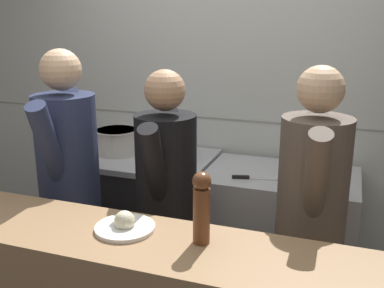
# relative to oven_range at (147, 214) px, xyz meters

# --- Properties ---
(wall_back_tiled) EXTENTS (8.00, 0.06, 2.60)m
(wall_back_tiled) POSITION_rel_oven_range_xyz_m (0.48, 0.40, 0.84)
(wall_back_tiled) COLOR silver
(wall_back_tiled) RESTS_ON ground_plane
(oven_range) EXTENTS (0.95, 0.71, 0.92)m
(oven_range) POSITION_rel_oven_range_xyz_m (0.00, 0.00, 0.00)
(oven_range) COLOR #232326
(oven_range) RESTS_ON ground_plane
(prep_counter) EXTENTS (0.98, 0.65, 0.90)m
(prep_counter) POSITION_rel_oven_range_xyz_m (0.98, -0.00, -0.01)
(prep_counter) COLOR #B7BABF
(prep_counter) RESTS_ON ground_plane
(stock_pot) EXTENTS (0.31, 0.31, 0.18)m
(stock_pot) POSITION_rel_oven_range_xyz_m (-0.22, -0.00, 0.55)
(stock_pot) COLOR beige
(stock_pot) RESTS_ON oven_range
(sauce_pot) EXTENTS (0.25, 0.25, 0.19)m
(sauce_pot) POSITION_rel_oven_range_xyz_m (0.24, 0.00, 0.56)
(sauce_pot) COLOR #B7BABF
(sauce_pot) RESTS_ON oven_range
(chefs_knife) EXTENTS (0.34, 0.12, 0.02)m
(chefs_knife) POSITION_rel_oven_range_xyz_m (0.83, -0.15, 0.45)
(chefs_knife) COLOR #B7BABF
(chefs_knife) RESTS_ON prep_counter
(plated_dish_appetiser) EXTENTS (0.26, 0.26, 0.09)m
(plated_dish_appetiser) POSITION_rel_oven_range_xyz_m (0.49, -1.24, 0.57)
(plated_dish_appetiser) COLOR white
(plated_dish_appetiser) RESTS_ON pass_counter
(pepper_mill) EXTENTS (0.08, 0.08, 0.30)m
(pepper_mill) POSITION_rel_oven_range_xyz_m (0.84, -1.24, 0.70)
(pepper_mill) COLOR brown
(pepper_mill) RESTS_ON pass_counter
(chef_head_cook) EXTENTS (0.42, 0.75, 1.72)m
(chef_head_cook) POSITION_rel_oven_range_xyz_m (-0.14, -0.72, 0.50)
(chef_head_cook) COLOR black
(chef_head_cook) RESTS_ON ground_plane
(chef_sous) EXTENTS (0.37, 0.71, 1.63)m
(chef_sous) POSITION_rel_oven_range_xyz_m (0.45, -0.68, 0.45)
(chef_sous) COLOR black
(chef_sous) RESTS_ON ground_plane
(chef_line) EXTENTS (0.38, 0.74, 1.68)m
(chef_line) POSITION_rel_oven_range_xyz_m (1.22, -0.66, 0.47)
(chef_line) COLOR black
(chef_line) RESTS_ON ground_plane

